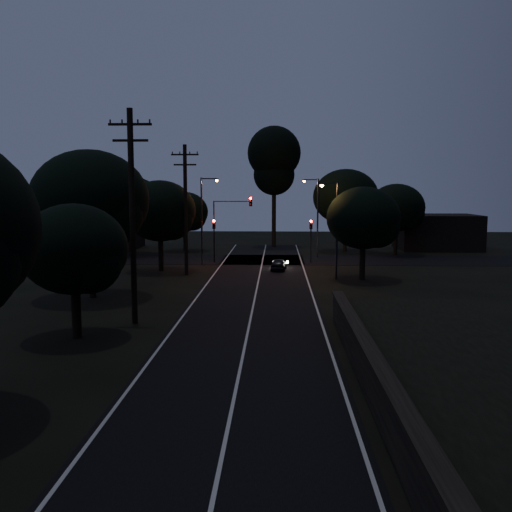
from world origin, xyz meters
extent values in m
plane|color=black|center=(0.00, 0.00, 0.00)|extent=(160.00, 160.00, 0.00)
cube|color=black|center=(0.00, 22.00, 0.01)|extent=(8.00, 70.00, 0.02)
cube|color=black|center=(0.00, 42.00, 0.01)|extent=(60.00, 8.00, 0.02)
cube|color=beige|center=(0.00, 22.00, 0.03)|extent=(0.12, 70.00, 0.01)
cube|color=beige|center=(-3.75, 22.00, 0.03)|extent=(0.12, 70.00, 0.01)
cube|color=beige|center=(3.75, 22.00, 0.03)|extent=(0.12, 70.00, 0.01)
cube|color=black|center=(4.60, 3.00, 0.75)|extent=(0.40, 26.00, 1.50)
cube|color=black|center=(4.60, 3.00, 1.55)|extent=(0.55, 26.00, 0.10)
cube|color=black|center=(8.00, 3.00, 0.60)|extent=(6.50, 26.00, 1.20)
cylinder|color=black|center=(-6.00, 15.00, 5.50)|extent=(0.30, 0.30, 11.00)
cube|color=black|center=(-6.00, 15.00, 10.20)|extent=(2.20, 0.12, 0.12)
cube|color=black|center=(-6.00, 15.00, 9.40)|extent=(1.80, 0.12, 0.12)
cylinder|color=black|center=(-6.00, 32.00, 5.25)|extent=(0.30, 0.30, 10.50)
cube|color=black|center=(-6.00, 32.00, 9.70)|extent=(2.20, 0.12, 0.12)
cube|color=black|center=(-6.00, 32.00, 8.90)|extent=(1.80, 0.12, 0.12)
cylinder|color=black|center=(-8.00, 12.00, 1.17)|extent=(0.44, 0.44, 2.34)
ellipsoid|color=black|center=(-8.00, 12.00, 4.21)|extent=(4.97, 4.97, 4.23)
sphere|color=black|center=(-7.13, 11.50, 3.71)|extent=(2.98, 2.98, 2.98)
cylinder|color=black|center=(-10.50, 22.00, 1.73)|extent=(0.44, 0.44, 3.47)
ellipsoid|color=black|center=(-10.50, 22.00, 6.28)|extent=(7.49, 7.49, 6.37)
sphere|color=black|center=(-9.19, 21.25, 5.53)|extent=(4.49, 4.49, 4.49)
cylinder|color=black|center=(-8.50, 34.00, 1.42)|extent=(0.44, 0.44, 2.85)
ellipsoid|color=black|center=(-8.50, 34.00, 5.13)|extent=(6.08, 6.08, 5.16)
sphere|color=black|center=(-7.44, 33.39, 4.52)|extent=(3.65, 3.65, 3.65)
cylinder|color=black|center=(-9.00, 50.00, 1.22)|extent=(0.44, 0.44, 2.45)
ellipsoid|color=black|center=(-9.00, 50.00, 4.42)|extent=(5.25, 5.25, 4.46)
sphere|color=black|center=(-8.08, 49.48, 3.89)|extent=(3.15, 3.15, 3.15)
cylinder|color=black|center=(-14.00, 46.00, 1.54)|extent=(0.44, 0.44, 3.09)
ellipsoid|color=black|center=(-14.00, 46.00, 5.53)|extent=(6.50, 6.50, 5.53)
sphere|color=black|center=(-12.86, 45.35, 4.88)|extent=(3.90, 3.90, 3.90)
cylinder|color=black|center=(9.00, 50.00, 1.69)|extent=(0.44, 0.44, 3.37)
ellipsoid|color=black|center=(9.00, 50.00, 6.09)|extent=(7.26, 7.26, 6.17)
sphere|color=black|center=(10.27, 49.27, 5.37)|extent=(4.35, 4.35, 4.35)
cylinder|color=black|center=(14.00, 47.00, 1.39)|extent=(0.44, 0.44, 2.78)
ellipsoid|color=black|center=(14.00, 47.00, 5.00)|extent=(5.93, 5.93, 5.04)
sphere|color=black|center=(15.04, 46.41, 4.41)|extent=(3.56, 3.56, 3.56)
cylinder|color=black|center=(8.00, 30.00, 1.33)|extent=(0.44, 0.44, 2.65)
ellipsoid|color=black|center=(8.00, 30.00, 4.77)|extent=(5.63, 5.63, 4.79)
sphere|color=black|center=(8.99, 29.44, 4.20)|extent=(3.38, 3.38, 3.38)
cylinder|color=black|center=(1.00, 55.00, 3.97)|extent=(0.50, 0.50, 7.94)
sphere|color=black|center=(1.00, 55.00, 11.26)|extent=(6.35, 6.35, 6.35)
sphere|color=black|center=(1.00, 55.00, 8.66)|extent=(4.91, 4.91, 4.91)
cube|color=black|center=(-20.00, 52.00, 2.20)|extent=(10.00, 8.00, 4.40)
cube|color=black|center=(20.00, 53.00, 2.00)|extent=(9.00, 7.00, 4.00)
cylinder|color=black|center=(-4.60, 40.00, 1.60)|extent=(0.12, 0.12, 3.20)
cube|color=black|center=(-4.60, 40.00, 3.65)|extent=(0.28, 0.22, 0.90)
sphere|color=#FF0705|center=(-4.60, 39.87, 3.95)|extent=(0.22, 0.22, 0.22)
cylinder|color=black|center=(4.60, 40.00, 1.60)|extent=(0.12, 0.12, 3.20)
cube|color=black|center=(4.60, 40.00, 3.65)|extent=(0.28, 0.22, 0.90)
sphere|color=#FF0705|center=(4.60, 39.87, 3.95)|extent=(0.22, 0.22, 0.22)
cylinder|color=black|center=(-4.60, 40.00, 2.50)|extent=(0.12, 0.12, 5.00)
cube|color=black|center=(-1.10, 40.00, 5.80)|extent=(0.28, 0.22, 0.90)
sphere|color=#FF0705|center=(-1.10, 39.87, 6.10)|extent=(0.22, 0.22, 0.22)
cube|color=black|center=(-2.85, 40.00, 5.80)|extent=(3.50, 0.08, 0.08)
cylinder|color=black|center=(-5.50, 38.00, 4.00)|extent=(0.16, 0.16, 8.00)
cube|color=black|center=(-4.80, 38.00, 7.90)|extent=(1.40, 0.10, 0.10)
cube|color=black|center=(-4.10, 38.00, 7.85)|extent=(0.35, 0.22, 0.12)
sphere|color=orange|center=(-4.10, 38.00, 7.75)|extent=(0.26, 0.26, 0.26)
cylinder|color=black|center=(5.50, 44.00, 4.00)|extent=(0.16, 0.16, 8.00)
cube|color=black|center=(4.80, 44.00, 7.90)|extent=(1.40, 0.10, 0.10)
cube|color=black|center=(4.10, 44.00, 7.85)|extent=(0.35, 0.22, 0.12)
sphere|color=orange|center=(4.10, 44.00, 7.75)|extent=(0.26, 0.26, 0.26)
cylinder|color=black|center=(6.00, 30.00, 3.75)|extent=(0.16, 0.16, 7.50)
cube|color=black|center=(5.40, 30.00, 7.40)|extent=(1.20, 0.10, 0.10)
cube|color=black|center=(4.80, 30.00, 7.35)|extent=(0.35, 0.22, 0.12)
sphere|color=orange|center=(4.80, 30.00, 7.25)|extent=(0.26, 0.26, 0.26)
imported|color=black|center=(1.56, 34.76, 0.52)|extent=(1.54, 3.15, 1.03)
camera|label=1|loc=(1.42, -13.91, 6.97)|focal=40.00mm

